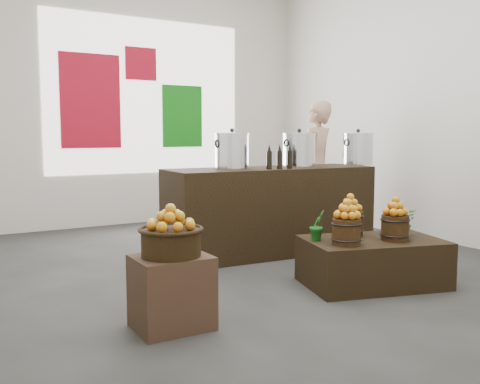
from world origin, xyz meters
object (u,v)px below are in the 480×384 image
counter (270,211)px  shopper (315,167)px  crate (172,292)px  display_table (373,262)px  stock_pot_right (358,150)px  stock_pot_left (232,152)px  stock_pot_center (299,151)px  wicker_basket (171,243)px

counter → shopper: (1.34, 0.82, 0.43)m
crate → shopper: size_ratio=0.28×
display_table → stock_pot_right: size_ratio=3.27×
stock_pot_left → stock_pot_right: (1.80, -0.11, 0.00)m
display_table → stock_pot_left: bearing=125.0°
stock_pot_right → stock_pot_center: bearing=176.5°
wicker_basket → stock_pot_center: size_ratio=1.11×
stock_pot_left → wicker_basket: bearing=-131.3°
stock_pot_right → shopper: bearing=87.4°
stock_pot_left → stock_pot_right: 1.81m
stock_pot_right → shopper: (0.04, 0.90, -0.27)m
crate → shopper: (3.36, 2.51, 0.67)m
display_table → stock_pot_right: stock_pot_right is taller
wicker_basket → display_table: (2.07, 0.07, -0.41)m
stock_pot_left → stock_pot_center: same height
crate → shopper: 4.25m
counter → stock_pot_left: size_ratio=6.47×
counter → stock_pot_right: bearing=-0.0°
stock_pot_left → stock_pot_center: size_ratio=1.00×
stock_pot_left → stock_pot_right: size_ratio=1.00×
display_table → stock_pot_left: stock_pot_left is taller
counter → shopper: 1.63m
display_table → shopper: shopper is taller
counter → stock_pot_left: 0.86m
wicker_basket → stock_pot_left: 2.36m
crate → wicker_basket: bearing=0.0°
wicker_basket → shopper: 4.20m
stock_pot_center → counter: bearing=176.5°
display_table → stock_pot_center: size_ratio=3.27×
counter → stock_pot_right: (1.30, -0.08, 0.70)m
display_table → stock_pot_center: (0.35, 1.60, 0.99)m
stock_pot_left → stock_pot_right: same height
display_table → stock_pot_right: 2.22m
wicker_basket → stock_pot_right: stock_pot_right is taller
crate → stock_pot_right: size_ratio=1.39×
crate → counter: counter is taller
display_table → counter: 1.65m
display_table → counter: bearing=108.1°
stock_pot_left → shopper: (1.84, 0.79, -0.27)m
crate → stock_pot_left: bearing=48.7°
display_table → counter: counter is taller
counter → stock_pot_center: 0.80m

